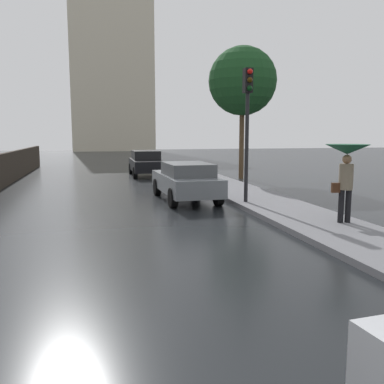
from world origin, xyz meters
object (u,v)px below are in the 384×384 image
at_px(pedestrian_with_umbrella_near, 347,160).
at_px(car_black_far_ahead, 146,163).
at_px(street_tree_mid, 243,81).
at_px(traffic_light, 248,110).
at_px(car_grey_near_kerb, 186,180).

bearing_deg(pedestrian_with_umbrella_near, car_black_far_ahead, 111.33).
xyz_separation_m(pedestrian_with_umbrella_near, street_tree_mid, (1.50, 11.49, 3.27)).
bearing_deg(street_tree_mid, car_black_far_ahead, 150.76).
bearing_deg(pedestrian_with_umbrella_near, traffic_light, 118.16).
xyz_separation_m(car_grey_near_kerb, pedestrian_with_umbrella_near, (2.87, -5.12, 0.98)).
relative_size(car_grey_near_kerb, pedestrian_with_umbrella_near, 2.23).
xyz_separation_m(car_black_far_ahead, street_tree_mid, (4.65, -2.60, 4.23)).
relative_size(car_black_far_ahead, street_tree_mid, 0.62).
height_order(traffic_light, street_tree_mid, street_tree_mid).
relative_size(car_grey_near_kerb, street_tree_mid, 0.64).
xyz_separation_m(traffic_light, street_tree_mid, (2.74, 7.98, 1.90)).
relative_size(car_black_far_ahead, traffic_light, 0.99).
distance_m(car_grey_near_kerb, car_black_far_ahead, 8.98).
height_order(car_grey_near_kerb, car_black_far_ahead, car_black_far_ahead).
bearing_deg(street_tree_mid, traffic_light, -108.94).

